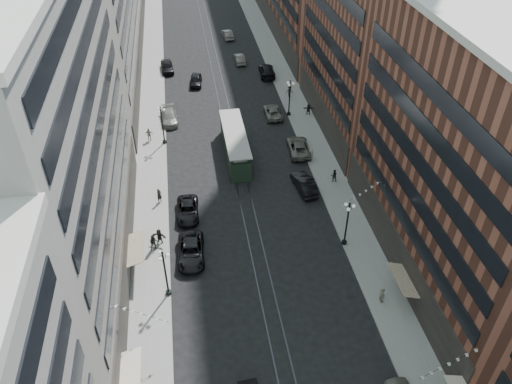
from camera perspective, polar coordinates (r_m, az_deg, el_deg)
ground at (r=74.20m, az=-3.28°, el=8.19°), size 220.00×220.00×0.00m
sidewalk_west at (r=82.91m, az=-11.79°, el=10.86°), size 4.00×180.00×0.15m
sidewalk_east at (r=84.48m, az=3.54°, el=12.13°), size 4.00×180.00×0.15m
rail_west at (r=82.95m, az=-4.56°, el=11.52°), size 0.12×180.00×0.02m
rail_east at (r=83.06m, az=-3.58°, el=11.60°), size 0.12×180.00×0.02m
building_west_mid at (r=44.96m, az=-21.94°, el=4.60°), size 8.00×36.00×28.00m
building_east_mid at (r=46.63m, az=22.22°, el=2.80°), size 8.00×30.00×24.00m
lamppost_sw_far at (r=46.65m, az=-10.33°, el=-8.98°), size 1.03×1.14×5.52m
lamppost_sw_mid at (r=68.16m, az=-10.66°, el=7.66°), size 1.03×1.14×5.52m
lamppost_se_far at (r=51.67m, az=10.37°, el=-3.42°), size 1.03×1.14×5.52m
lamppost_se_mid at (r=74.04m, az=3.85°, el=10.82°), size 1.03×1.14×5.52m
streetcar at (r=65.39m, az=-2.40°, el=5.40°), size 2.78×12.57×3.48m
car_2 at (r=51.45m, az=-7.44°, el=-6.75°), size 2.95×5.91×1.61m
pedestrian_2 at (r=52.59m, az=-11.59°, el=-5.68°), size 0.99×0.65×1.90m
pedestrian_4 at (r=48.26m, az=14.23°, el=-11.34°), size 0.50×1.04×1.74m
car_7 at (r=56.49m, az=-7.81°, el=-2.07°), size 2.61×5.31×1.45m
car_8 at (r=74.47m, az=-9.89°, el=8.46°), size 2.56×5.51×1.56m
car_9 at (r=90.37m, az=-10.13°, el=13.95°), size 2.39×5.21×1.73m
car_10 at (r=59.85m, az=5.55°, el=0.91°), size 2.48×5.42×1.72m
car_11 at (r=66.67m, az=4.88°, el=5.17°), size 3.04×5.94×1.60m
car_12 at (r=87.49m, az=1.25°, el=13.70°), size 2.72×6.10×1.74m
car_13 at (r=84.85m, az=-6.89°, el=12.58°), size 2.34×4.80×1.58m
car_14 at (r=103.64m, az=-3.26°, el=17.55°), size 2.03×4.90×1.58m
pedestrian_5 at (r=53.29m, az=-11.00°, el=-4.98°), size 1.68×1.05×1.76m
pedestrian_6 at (r=70.10m, az=-12.11°, el=6.46°), size 1.13×0.57×1.88m
pedestrian_7 at (r=61.49m, az=8.89°, el=1.88°), size 0.87×0.55×1.68m
pedestrian_8 at (r=65.34m, az=6.30°, el=4.48°), size 0.66×0.50×1.61m
pedestrian_9 at (r=80.17m, az=3.86°, el=11.39°), size 1.15×0.49×1.78m
car_extra_0 at (r=92.41m, az=-1.89°, el=14.97°), size 1.67×4.56×1.49m
car_extra_1 at (r=74.87m, az=1.93°, el=9.14°), size 2.45×5.15×1.42m
pedestrian_extra_0 at (r=75.38m, az=6.01°, el=9.41°), size 1.64×0.81×1.70m
pedestrian_extra_1 at (r=58.56m, az=-10.98°, el=-0.41°), size 0.79×0.75×1.81m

